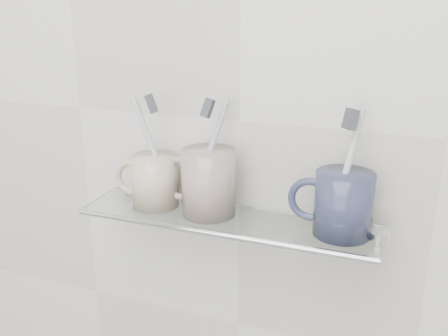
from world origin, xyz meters
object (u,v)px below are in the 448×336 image
at_px(shelf_glass, 227,220).
at_px(mug_center, 209,182).
at_px(mug_left, 155,181).
at_px(mug_right, 343,204).

height_order(shelf_glass, mug_center, mug_center).
bearing_deg(shelf_glass, mug_left, 177.88).
relative_size(shelf_glass, mug_left, 5.54).
bearing_deg(shelf_glass, mug_right, 1.53).
bearing_deg(mug_center, shelf_glass, 12.37).
distance_m(shelf_glass, mug_center, 0.07).
bearing_deg(mug_right, mug_center, -173.54).
relative_size(shelf_glass, mug_right, 5.02).
distance_m(shelf_glass, mug_left, 0.14).
xyz_separation_m(mug_left, mug_right, (0.32, 0.00, 0.00)).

